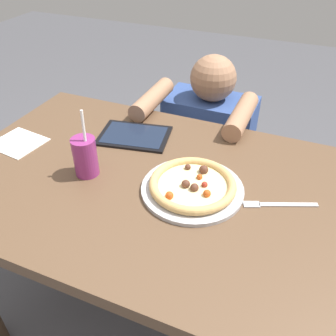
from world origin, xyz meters
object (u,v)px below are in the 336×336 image
at_px(tablet, 134,136).
at_px(diner_seated, 207,158).
at_px(drink_cup_colored, 85,156).
at_px(pizza_near, 192,187).
at_px(fork, 277,205).

xyz_separation_m(tablet, diner_seated, (0.14, 0.45, -0.35)).
distance_m(drink_cup_colored, diner_seated, 0.82).
relative_size(pizza_near, tablet, 1.09).
xyz_separation_m(fork, tablet, (-0.52, 0.17, 0.00)).
distance_m(pizza_near, diner_seated, 0.76).
height_order(pizza_near, tablet, pizza_near).
bearing_deg(pizza_near, diner_seated, 102.52).
bearing_deg(tablet, fork, -17.73).
bearing_deg(tablet, drink_cup_colored, -98.11).
relative_size(drink_cup_colored, tablet, 0.80).
relative_size(pizza_near, drink_cup_colored, 1.37).
bearing_deg(fork, tablet, 162.27).
relative_size(tablet, diner_seated, 0.29).
bearing_deg(pizza_near, drink_cup_colored, -172.53).
distance_m(drink_cup_colored, tablet, 0.25).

